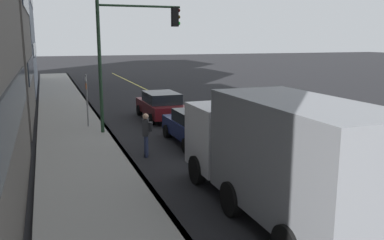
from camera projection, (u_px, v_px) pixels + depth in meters
ground at (264, 146)px, 17.05m from camera, size 200.00×200.00×0.00m
sidewalk_slab at (85, 163)px, 14.56m from camera, size 80.00×3.31×0.15m
curb_edge at (128, 158)px, 15.09m from camera, size 80.00×0.16×0.15m
lane_stripe_center at (264, 146)px, 17.05m from camera, size 80.00×0.16×0.01m
car_navy at (195, 126)px, 17.47m from camera, size 4.12×1.98×1.46m
car_maroon at (161, 105)px, 22.84m from camera, size 4.51×2.02×1.53m
car_white at (270, 115)px, 20.26m from camera, size 3.92×2.12×1.36m
truck_gray at (278, 153)px, 10.05m from camera, size 7.40×2.41×3.11m
pedestrian_with_backpack at (146, 132)px, 15.42m from camera, size 0.45×0.45×1.69m
traffic_light_mast at (130, 44)px, 18.70m from camera, size 0.28×3.96×6.23m
street_sign_post at (87, 97)px, 20.00m from camera, size 0.60×0.08×2.74m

